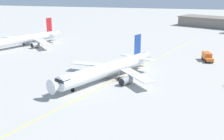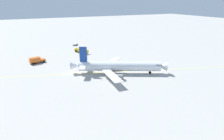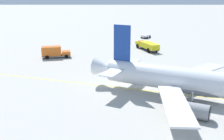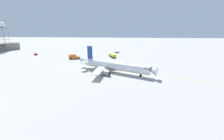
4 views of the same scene
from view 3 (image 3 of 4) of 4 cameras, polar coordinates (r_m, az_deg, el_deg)
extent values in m
plane|color=#ADAAA3|center=(46.77, 21.20, -7.10)|extent=(600.00, 600.00, 0.00)
cylinder|color=white|center=(46.72, 19.38, -2.63)|extent=(32.97, 19.09, 4.04)
cone|color=white|center=(52.07, -1.56, 0.58)|extent=(5.11, 4.86, 3.44)
ellipsoid|color=slate|center=(47.29, 17.17, -3.63)|extent=(12.84, 8.83, 2.22)
cube|color=#193D93|center=(49.38, 2.09, 5.61)|extent=(2.97, 1.64, 6.47)
cube|color=white|center=(53.61, 3.66, 1.58)|extent=(4.84, 6.21, 0.20)
cube|color=white|center=(47.25, 0.21, -0.43)|extent=(4.84, 6.21, 0.20)
cube|color=white|center=(55.78, 17.48, -0.19)|extent=(12.75, 11.62, 0.28)
cube|color=white|center=(39.15, 13.04, -6.88)|extent=(4.26, 14.00, 0.28)
cylinder|color=gray|center=(53.93, 19.44, -2.48)|extent=(4.53, 3.77, 2.26)
cylinder|color=black|center=(53.76, 21.57, -2.75)|extent=(0.99, 1.79, 1.92)
cylinder|color=gray|center=(41.18, 16.82, -8.08)|extent=(4.53, 3.77, 2.26)
cylinder|color=black|center=(40.96, 19.63, -8.48)|extent=(0.99, 1.79, 1.92)
cylinder|color=#9EA0A5|center=(50.69, 17.79, -3.06)|extent=(0.20, 0.20, 2.02)
cylinder|color=black|center=(51.02, 17.69, -4.13)|extent=(1.12, 0.76, 1.10)
cylinder|color=#9EA0A5|center=(44.32, 16.34, -5.74)|extent=(0.20, 0.20, 2.02)
cylinder|color=black|center=(44.70, 16.23, -6.94)|extent=(1.12, 0.76, 1.10)
cube|color=#232326|center=(84.18, 7.27, 4.63)|extent=(6.03, 10.43, 0.20)
cube|color=yellow|center=(87.44, 6.04, 5.58)|extent=(3.47, 3.26, 1.20)
cube|color=black|center=(88.37, 5.71, 5.82)|extent=(2.19, 0.94, 0.67)
cube|color=yellow|center=(82.89, 7.72, 5.07)|extent=(5.44, 8.17, 1.60)
cube|color=red|center=(87.31, 6.05, 6.03)|extent=(2.03, 1.28, 0.16)
cylinder|color=black|center=(86.67, 5.31, 4.96)|extent=(0.78, 1.40, 1.40)
cylinder|color=black|center=(87.94, 6.93, 5.08)|extent=(0.78, 1.40, 1.40)
cylinder|color=black|center=(80.72, 7.53, 4.04)|extent=(0.78, 1.40, 1.40)
cylinder|color=black|center=(82.09, 9.22, 4.18)|extent=(0.78, 1.40, 1.40)
cube|color=#232326|center=(75.86, -11.49, 2.98)|extent=(7.83, 3.70, 0.20)
cube|color=orange|center=(75.77, -9.52, 3.53)|extent=(2.75, 2.99, 1.00)
cube|color=black|center=(75.78, -8.74, 3.69)|extent=(0.53, 2.14, 0.56)
cube|color=orange|center=(75.58, -12.48, 3.88)|extent=(5.50, 3.57, 2.40)
cylinder|color=black|center=(77.18, -9.54, 3.24)|extent=(1.04, 0.48, 1.00)
cylinder|color=black|center=(74.67, -9.45, 2.80)|extent=(1.04, 0.48, 1.00)
cylinder|color=black|center=(77.17, -13.29, 3.02)|extent=(1.04, 0.48, 1.00)
cylinder|color=black|center=(74.66, -13.32, 2.57)|extent=(1.04, 0.48, 1.00)
cube|color=#232326|center=(105.77, 7.00, 6.87)|extent=(3.82, 4.50, 0.20)
cube|color=white|center=(106.99, 7.33, 7.17)|extent=(2.64, 2.26, 0.55)
cube|color=black|center=(107.44, 7.45, 7.25)|extent=(1.72, 1.09, 0.31)
cube|color=white|center=(105.06, 6.85, 7.06)|extent=(3.38, 3.48, 0.70)
cylinder|color=black|center=(107.55, 6.75, 6.98)|extent=(0.66, 0.83, 0.80)
cylinder|color=black|center=(106.60, 7.90, 6.86)|extent=(0.66, 0.83, 0.80)
cylinder|color=black|center=(105.12, 6.12, 6.78)|extent=(0.66, 0.83, 0.80)
cylinder|color=black|center=(104.15, 7.29, 6.66)|extent=(0.66, 0.83, 0.80)
camera|label=1|loc=(109.64, 56.95, 13.81)|focal=43.34mm
camera|label=2|loc=(33.63, -143.40, 7.61)|focal=29.74mm
camera|label=4|loc=(35.03, 143.55, -9.02)|focal=24.08mm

